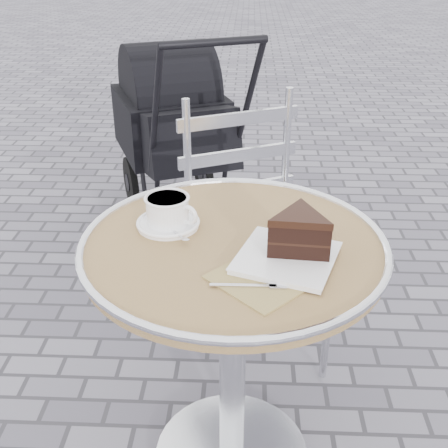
{
  "coord_description": "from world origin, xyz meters",
  "views": [
    {
      "loc": [
        0.03,
        -1.12,
        1.38
      ],
      "look_at": [
        -0.02,
        -0.0,
        0.78
      ],
      "focal_mm": 45.0,
      "sensor_mm": 36.0,
      "label": 1
    }
  ],
  "objects_px": {
    "cafe_table": "(233,300)",
    "bistro_chair": "(247,204)",
    "cake_plate_set": "(296,239)",
    "baby_stroller": "(177,135)",
    "cappuccino_set": "(168,213)"
  },
  "relations": [
    {
      "from": "baby_stroller",
      "to": "cake_plate_set",
      "type": "bearing_deg",
      "value": -95.85
    },
    {
      "from": "cafe_table",
      "to": "baby_stroller",
      "type": "bearing_deg",
      "value": 102.1
    },
    {
      "from": "bistro_chair",
      "to": "cafe_table",
      "type": "bearing_deg",
      "value": -117.62
    },
    {
      "from": "cappuccino_set",
      "to": "cake_plate_set",
      "type": "bearing_deg",
      "value": -0.71
    },
    {
      "from": "cake_plate_set",
      "to": "baby_stroller",
      "type": "relative_size",
      "value": 0.3
    },
    {
      "from": "cafe_table",
      "to": "bistro_chair",
      "type": "bearing_deg",
      "value": 86.62
    },
    {
      "from": "cake_plate_set",
      "to": "bistro_chair",
      "type": "height_order",
      "value": "bistro_chair"
    },
    {
      "from": "cake_plate_set",
      "to": "baby_stroller",
      "type": "distance_m",
      "value": 1.68
    },
    {
      "from": "cafe_table",
      "to": "bistro_chair",
      "type": "distance_m",
      "value": 0.53
    },
    {
      "from": "bistro_chair",
      "to": "baby_stroller",
      "type": "height_order",
      "value": "baby_stroller"
    },
    {
      "from": "cappuccino_set",
      "to": "bistro_chair",
      "type": "bearing_deg",
      "value": 91.61
    },
    {
      "from": "cafe_table",
      "to": "cake_plate_set",
      "type": "relative_size",
      "value": 2.28
    },
    {
      "from": "bistro_chair",
      "to": "cappuccino_set",
      "type": "bearing_deg",
      "value": -136.93
    },
    {
      "from": "cafe_table",
      "to": "cappuccino_set",
      "type": "relative_size",
      "value": 4.35
    },
    {
      "from": "cake_plate_set",
      "to": "bistro_chair",
      "type": "distance_m",
      "value": 0.64
    }
  ]
}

